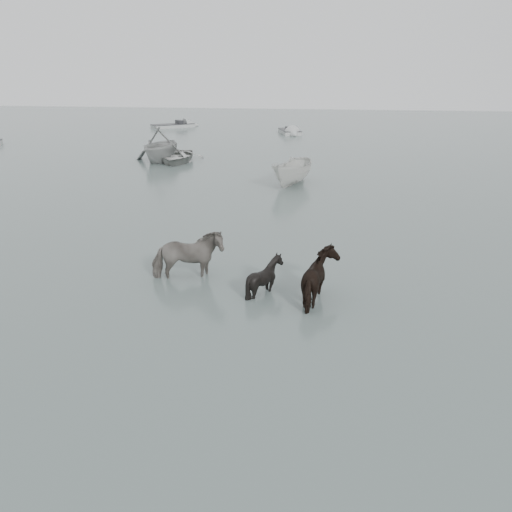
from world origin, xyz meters
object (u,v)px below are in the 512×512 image
pony_pinto (187,250)px  pony_dark (323,272)px  pony_black (265,270)px  rowboat_lead (177,155)px

pony_pinto → pony_dark: size_ratio=1.30×
pony_dark → pony_black: (-1.57, 0.27, -0.15)m
pony_black → pony_dark: bearing=-114.5°
pony_pinto → rowboat_lead: 20.32m
pony_pinto → rowboat_lead: bearing=0.5°
pony_dark → pony_black: 1.60m
rowboat_lead → pony_pinto: bearing=-77.5°
pony_pinto → pony_dark: bearing=-120.3°
pony_black → pony_pinto: bearing=61.0°
pony_dark → rowboat_lead: (-10.26, 20.18, -0.34)m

